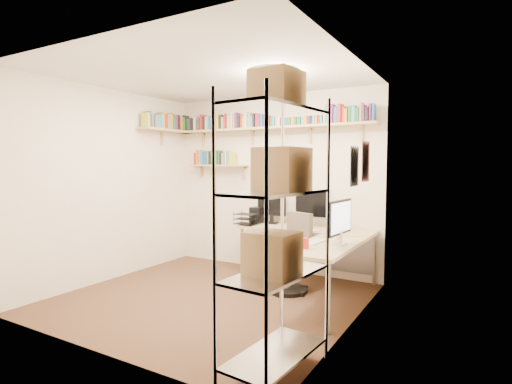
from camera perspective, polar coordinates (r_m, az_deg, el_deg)
ground at (r=4.71m, az=-6.61°, el=-14.86°), size 3.20×3.20×0.00m
room_shell at (r=4.46m, az=-6.71°, el=4.33°), size 3.24×3.04×2.52m
wall_shelves at (r=5.78m, az=-2.33°, el=9.07°), size 3.12×1.09×0.80m
corner_desk at (r=5.04m, az=6.51°, el=-5.63°), size 1.83×1.79×1.19m
office_chair at (r=4.85m, az=5.07°, el=-9.44°), size 0.53×0.54×0.94m
wire_rack at (r=2.80m, az=2.99°, el=-0.26°), size 0.50×0.90×2.16m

